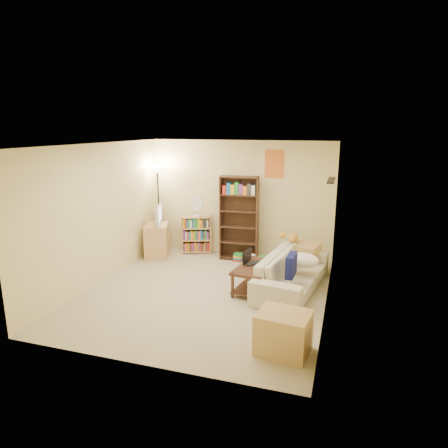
{
  "coord_description": "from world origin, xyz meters",
  "views": [
    {
      "loc": [
        2.22,
        -6.0,
        2.78
      ],
      "look_at": [
        0.1,
        0.72,
        1.05
      ],
      "focal_mm": 32.0,
      "sensor_mm": 36.0,
      "label": 1
    }
  ],
  "objects_px": {
    "tabby_cat": "(291,237)",
    "floor_lamp": "(158,184)",
    "mug": "(257,270)",
    "side_table": "(304,259)",
    "end_cabinet": "(283,333)",
    "sofa": "(292,272)",
    "coffee_table": "(256,275)",
    "tv_stand": "(157,240)",
    "television": "(156,215)",
    "tall_bookshelf": "(239,216)",
    "desk_fan": "(197,206)",
    "short_bookshelf": "(196,234)",
    "laptop": "(255,264)"
  },
  "relations": [
    {
      "from": "mug",
      "to": "desk_fan",
      "type": "height_order",
      "value": "desk_fan"
    },
    {
      "from": "tabby_cat",
      "to": "end_cabinet",
      "type": "relative_size",
      "value": 0.77
    },
    {
      "from": "television",
      "to": "end_cabinet",
      "type": "relative_size",
      "value": 1.12
    },
    {
      "from": "side_table",
      "to": "end_cabinet",
      "type": "distance_m",
      "value": 2.92
    },
    {
      "from": "television",
      "to": "tall_bookshelf",
      "type": "relative_size",
      "value": 0.4
    },
    {
      "from": "sofa",
      "to": "coffee_table",
      "type": "distance_m",
      "value": 0.66
    },
    {
      "from": "coffee_table",
      "to": "tall_bookshelf",
      "type": "distance_m",
      "value": 1.84
    },
    {
      "from": "laptop",
      "to": "television",
      "type": "bearing_deg",
      "value": 95.69
    },
    {
      "from": "mug",
      "to": "side_table",
      "type": "xyz_separation_m",
      "value": [
        0.61,
        1.4,
        -0.2
      ]
    },
    {
      "from": "television",
      "to": "side_table",
      "type": "relative_size",
      "value": 1.22
    },
    {
      "from": "tabby_cat",
      "to": "side_table",
      "type": "relative_size",
      "value": 0.85
    },
    {
      "from": "tv_stand",
      "to": "television",
      "type": "xyz_separation_m",
      "value": [
        0.0,
        0.0,
        0.57
      ]
    },
    {
      "from": "short_bookshelf",
      "to": "desk_fan",
      "type": "height_order",
      "value": "desk_fan"
    },
    {
      "from": "short_bookshelf",
      "to": "side_table",
      "type": "distance_m",
      "value": 2.54
    },
    {
      "from": "tv_stand",
      "to": "mug",
      "type": "bearing_deg",
      "value": -49.8
    },
    {
      "from": "mug",
      "to": "end_cabinet",
      "type": "relative_size",
      "value": 0.15
    },
    {
      "from": "tall_bookshelf",
      "to": "coffee_table",
      "type": "bearing_deg",
      "value": -69.18
    },
    {
      "from": "coffee_table",
      "to": "laptop",
      "type": "distance_m",
      "value": 0.19
    },
    {
      "from": "television",
      "to": "coffee_table",
      "type": "bearing_deg",
      "value": -135.82
    },
    {
      "from": "short_bookshelf",
      "to": "side_table",
      "type": "height_order",
      "value": "short_bookshelf"
    },
    {
      "from": "sofa",
      "to": "tall_bookshelf",
      "type": "distance_m",
      "value": 1.94
    },
    {
      "from": "sofa",
      "to": "tall_bookshelf",
      "type": "xyz_separation_m",
      "value": [
        -1.32,
        1.27,
        0.63
      ]
    },
    {
      "from": "tabby_cat",
      "to": "coffee_table",
      "type": "distance_m",
      "value": 1.28
    },
    {
      "from": "television",
      "to": "tabby_cat",
      "type": "bearing_deg",
      "value": -111.49
    },
    {
      "from": "coffee_table",
      "to": "laptop",
      "type": "bearing_deg",
      "value": 123.72
    },
    {
      "from": "mug",
      "to": "television",
      "type": "xyz_separation_m",
      "value": [
        -2.59,
        1.5,
        0.44
      ]
    },
    {
      "from": "short_bookshelf",
      "to": "tabby_cat",
      "type": "bearing_deg",
      "value": -35.44
    },
    {
      "from": "laptop",
      "to": "tall_bookshelf",
      "type": "xyz_separation_m",
      "value": [
        -0.69,
        1.48,
        0.48
      ]
    },
    {
      "from": "mug",
      "to": "television",
      "type": "relative_size",
      "value": 0.13
    },
    {
      "from": "tabby_cat",
      "to": "desk_fan",
      "type": "distance_m",
      "value": 2.25
    },
    {
      "from": "tabby_cat",
      "to": "floor_lamp",
      "type": "relative_size",
      "value": 0.26
    },
    {
      "from": "mug",
      "to": "short_bookshelf",
      "type": "xyz_separation_m",
      "value": [
        -1.85,
        1.99,
        -0.07
      ]
    },
    {
      "from": "mug",
      "to": "side_table",
      "type": "relative_size",
      "value": 0.16
    },
    {
      "from": "coffee_table",
      "to": "tv_stand",
      "type": "bearing_deg",
      "value": 162.22
    },
    {
      "from": "tabby_cat",
      "to": "coffee_table",
      "type": "xyz_separation_m",
      "value": [
        -0.43,
        -1.13,
        -0.41
      ]
    },
    {
      "from": "tabby_cat",
      "to": "television",
      "type": "height_order",
      "value": "television"
    },
    {
      "from": "mug",
      "to": "floor_lamp",
      "type": "distance_m",
      "value": 3.42
    },
    {
      "from": "tabby_cat",
      "to": "coffee_table",
      "type": "bearing_deg",
      "value": -110.93
    },
    {
      "from": "tabby_cat",
      "to": "laptop",
      "type": "bearing_deg",
      "value": -114.03
    },
    {
      "from": "laptop",
      "to": "floor_lamp",
      "type": "relative_size",
      "value": 0.2
    },
    {
      "from": "tall_bookshelf",
      "to": "side_table",
      "type": "xyz_separation_m",
      "value": [
        1.43,
        -0.43,
        -0.65
      ]
    },
    {
      "from": "sofa",
      "to": "television",
      "type": "height_order",
      "value": "television"
    },
    {
      "from": "sofa",
      "to": "tabby_cat",
      "type": "bearing_deg",
      "value": 18.61
    },
    {
      "from": "coffee_table",
      "to": "laptop",
      "type": "height_order",
      "value": "laptop"
    },
    {
      "from": "sofa",
      "to": "side_table",
      "type": "height_order",
      "value": "sofa"
    },
    {
      "from": "side_table",
      "to": "laptop",
      "type": "bearing_deg",
      "value": -125.16
    },
    {
      "from": "floor_lamp",
      "to": "side_table",
      "type": "distance_m",
      "value": 3.55
    },
    {
      "from": "television",
      "to": "desk_fan",
      "type": "distance_m",
      "value": 0.91
    },
    {
      "from": "sofa",
      "to": "mug",
      "type": "distance_m",
      "value": 0.77
    },
    {
      "from": "laptop",
      "to": "short_bookshelf",
      "type": "bearing_deg",
      "value": 77.21
    }
  ]
}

